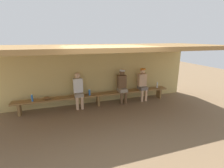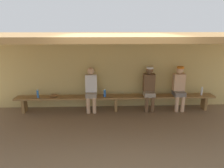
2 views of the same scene
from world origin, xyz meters
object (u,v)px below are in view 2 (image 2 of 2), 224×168
Objects in this scene: player_near_post at (179,86)px; water_bottle_clear at (38,94)px; baseball_glove_dark_brown at (54,96)px; water_bottle_blue at (105,93)px; water_bottle_green at (202,91)px; bench at (116,98)px; player_rightmost at (149,87)px; player_in_blue at (91,88)px.

player_near_post is 5.29× the size of water_bottle_clear.
baseball_glove_dark_brown is at bearing 5.04° from water_bottle_clear.
water_bottle_green is (2.96, 0.04, 0.01)m from water_bottle_blue.
water_bottle_clear is (-2.30, -0.05, 0.19)m from bench.
player_rightmost reaches higher than water_bottle_blue.
player_rightmost reaches higher than water_bottle_green.
player_in_blue is 3.37m from water_bottle_green.
player_rightmost is at bearing 0.88° from water_bottle_clear.
bench is 2.31m from water_bottle_clear.
water_bottle_green is at bearing -0.09° from player_rightmost.
baseball_glove_dark_brown is (-2.85, -0.01, -0.24)m from player_rightmost.
water_bottle_green is at bearing -0.19° from player_near_post.
water_bottle_blue is (-2.25, -0.04, -0.17)m from player_near_post.
water_bottle_clear reaches higher than bench.
water_bottle_blue is at bearing -174.10° from bench.
water_bottle_green is at bearing 0.56° from water_bottle_clear.
player_near_post is at bearing 0.11° from bench.
player_rightmost is (1.00, 0.00, 0.36)m from bench.
player_rightmost is 2.86m from baseball_glove_dark_brown.
water_bottle_blue is at bearing -179.03° from player_near_post.
water_bottle_blue is (-0.33, -0.03, 0.18)m from bench.
player_in_blue reaches higher than baseball_glove_dark_brown.
player_near_post is at bearing 179.81° from water_bottle_green.
player_rightmost is 5.72× the size of water_bottle_blue.
water_bottle_green reaches higher than water_bottle_blue.
water_bottle_clear is at bearing -179.63° from water_bottle_blue.
player_in_blue is at bearing 179.97° from water_bottle_green.
baseball_glove_dark_brown is (-1.85, -0.01, 0.12)m from bench.
bench is at bearing -179.98° from water_bottle_green.
water_bottle_blue is 0.98× the size of baseball_glove_dark_brown.
water_bottle_blue is (0.40, -0.04, -0.16)m from player_in_blue.
water_bottle_green is at bearing -177.22° from baseball_glove_dark_brown.
water_bottle_blue is 1.52m from baseball_glove_dark_brown.
bench is 4.46× the size of player_rightmost.
player_rightmost reaches higher than water_bottle_clear.
player_near_post and player_rightmost have the same top height.
player_near_post reaches higher than water_bottle_blue.
water_bottle_clear is at bearing 7.71° from baseball_glove_dark_brown.
water_bottle_blue is (-1.34, -0.04, -0.17)m from player_rightmost.
water_bottle_green is 1.10× the size of baseball_glove_dark_brown.
player_near_post is 1.01× the size of player_in_blue.
player_near_post reaches higher than water_bottle_clear.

